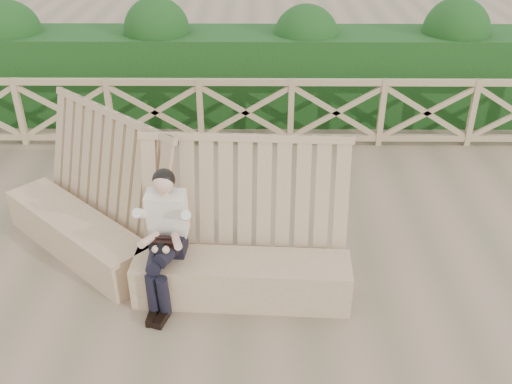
{
  "coord_description": "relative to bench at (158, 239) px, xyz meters",
  "views": [
    {
      "loc": [
        0.23,
        -4.9,
        3.98
      ],
      "look_at": [
        0.19,
        0.4,
        0.9
      ],
      "focal_mm": 40.0,
      "sensor_mm": 36.0,
      "label": 1
    }
  ],
  "objects": [
    {
      "name": "ground",
      "position": [
        0.89,
        -0.22,
        -0.41
      ],
      "size": [
        60.0,
        60.0,
        0.0
      ],
      "primitive_type": "plane",
      "color": "brown",
      "rests_on": "ground"
    },
    {
      "name": "bench",
      "position": [
        0.0,
        0.0,
        0.0
      ],
      "size": [
        4.05,
        2.23,
        1.61
      ],
      "rotation": [
        0.0,
        0.0,
        -0.38
      ],
      "color": "#866D4C",
      "rests_on": "ground"
    },
    {
      "name": "woman",
      "position": [
        0.17,
        -0.41,
        0.37
      ],
      "size": [
        0.41,
        0.85,
        1.42
      ],
      "rotation": [
        0.0,
        0.0,
        -0.07
      ],
      "color": "black",
      "rests_on": "ground"
    },
    {
      "name": "guardrail",
      "position": [
        0.89,
        3.28,
        0.15
      ],
      "size": [
        10.1,
        0.09,
        1.1
      ],
      "color": "#907354",
      "rests_on": "ground"
    },
    {
      "name": "hedge",
      "position": [
        0.89,
        4.48,
        0.34
      ],
      "size": [
        12.0,
        1.2,
        1.5
      ],
      "primitive_type": "cube",
      "color": "black",
      "rests_on": "ground"
    }
  ]
}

